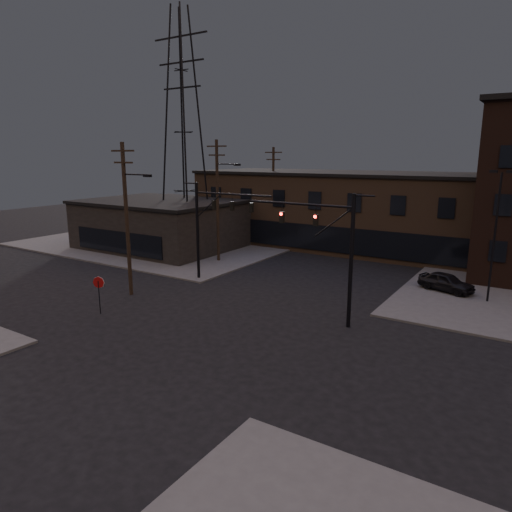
{
  "coord_description": "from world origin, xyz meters",
  "views": [
    {
      "loc": [
        15.79,
        -20.28,
        10.13
      ],
      "look_at": [
        -0.29,
        4.81,
        3.5
      ],
      "focal_mm": 32.0,
      "sensor_mm": 36.0,
      "label": 1
    }
  ],
  "objects_px": {
    "traffic_signal_far": "(210,221)",
    "parked_car_lot_a": "(446,282)",
    "car_crossing": "(392,248)",
    "traffic_signal_near": "(333,245)",
    "stop_sign": "(99,286)",
    "parked_car_lot_b": "(508,268)"
  },
  "relations": [
    {
      "from": "traffic_signal_far",
      "to": "parked_car_lot_a",
      "type": "distance_m",
      "value": 18.66
    },
    {
      "from": "traffic_signal_far",
      "to": "car_crossing",
      "type": "distance_m",
      "value": 20.73
    },
    {
      "from": "traffic_signal_near",
      "to": "parked_car_lot_a",
      "type": "distance_m",
      "value": 12.24
    },
    {
      "from": "traffic_signal_near",
      "to": "traffic_signal_far",
      "type": "distance_m",
      "value": 12.57
    },
    {
      "from": "stop_sign",
      "to": "parked_car_lot_b",
      "type": "bearing_deg",
      "value": 48.18
    },
    {
      "from": "traffic_signal_far",
      "to": "stop_sign",
      "type": "relative_size",
      "value": 3.23
    },
    {
      "from": "traffic_signal_near",
      "to": "parked_car_lot_b",
      "type": "bearing_deg",
      "value": 65.01
    },
    {
      "from": "stop_sign",
      "to": "parked_car_lot_b",
      "type": "height_order",
      "value": "stop_sign"
    },
    {
      "from": "traffic_signal_far",
      "to": "parked_car_lot_b",
      "type": "distance_m",
      "value": 25.07
    },
    {
      "from": "car_crossing",
      "to": "parked_car_lot_a",
      "type": "bearing_deg",
      "value": -37.21
    },
    {
      "from": "traffic_signal_near",
      "to": "traffic_signal_far",
      "type": "relative_size",
      "value": 1.0
    },
    {
      "from": "parked_car_lot_b",
      "to": "car_crossing",
      "type": "relative_size",
      "value": 1.13
    },
    {
      "from": "traffic_signal_far",
      "to": "car_crossing",
      "type": "relative_size",
      "value": 1.82
    },
    {
      "from": "traffic_signal_near",
      "to": "car_crossing",
      "type": "xyz_separation_m",
      "value": [
        -2.54,
        21.4,
        -4.21
      ]
    },
    {
      "from": "parked_car_lot_b",
      "to": "car_crossing",
      "type": "height_order",
      "value": "parked_car_lot_b"
    },
    {
      "from": "traffic_signal_far",
      "to": "car_crossing",
      "type": "bearing_deg",
      "value": 61.97
    },
    {
      "from": "traffic_signal_far",
      "to": "parked_car_lot_b",
      "type": "relative_size",
      "value": 1.61
    },
    {
      "from": "traffic_signal_near",
      "to": "stop_sign",
      "type": "height_order",
      "value": "traffic_signal_near"
    },
    {
      "from": "traffic_signal_near",
      "to": "car_crossing",
      "type": "height_order",
      "value": "traffic_signal_near"
    },
    {
      "from": "stop_sign",
      "to": "parked_car_lot_a",
      "type": "xyz_separation_m",
      "value": [
        18.06,
        17.01,
        -1.01
      ]
    },
    {
      "from": "traffic_signal_near",
      "to": "parked_car_lot_a",
      "type": "xyz_separation_m",
      "value": [
        4.7,
        10.53,
        -4.09
      ]
    },
    {
      "from": "parked_car_lot_a",
      "to": "car_crossing",
      "type": "distance_m",
      "value": 13.07
    }
  ]
}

